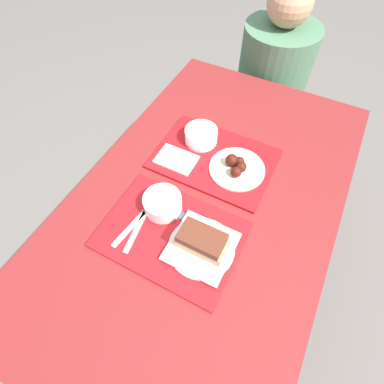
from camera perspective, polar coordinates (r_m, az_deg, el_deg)
name	(u,v)px	position (r m, az deg, el deg)	size (l,w,h in m)	color
ground_plane	(202,271)	(1.74, 1.83, -14.83)	(12.00, 12.00, 0.00)	#605B56
picnic_table	(206,211)	(1.14, 2.70, -3.64)	(0.88, 1.47, 0.76)	maroon
picnic_bench_far	(271,117)	(1.97, 14.87, 13.61)	(0.83, 0.28, 0.44)	maroon
tray_near	(171,234)	(0.98, -4.03, -8.03)	(0.44, 0.32, 0.01)	#B21419
tray_far	(214,159)	(1.15, 4.31, 6.32)	(0.44, 0.32, 0.01)	#B21419
bowl_coleslaw_near	(163,203)	(0.99, -5.62, -2.06)	(0.13, 0.13, 0.06)	white
brisket_sandwich_plate	(202,244)	(0.92, 1.84, -9.83)	(0.21, 0.21, 0.09)	beige
plastic_fork_near	(131,227)	(1.00, -11.53, -6.51)	(0.04, 0.17, 0.00)	white
plastic_knife_near	(137,230)	(0.99, -10.48, -7.05)	(0.04, 0.17, 0.00)	white
condiment_packet	(181,216)	(1.00, -2.12, -4.50)	(0.04, 0.03, 0.01)	#3F3F47
bowl_coleslaw_far	(201,135)	(1.19, 1.75, 10.78)	(0.13, 0.13, 0.06)	white
wings_plate_far	(237,167)	(1.11, 8.49, 4.74)	(0.21, 0.21, 0.05)	beige
napkin_far	(176,159)	(1.14, -2.99, 6.23)	(0.15, 0.10, 0.01)	white
person_seated_across	(275,64)	(1.78, 15.54, 22.48)	(0.38, 0.38, 0.68)	#477051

